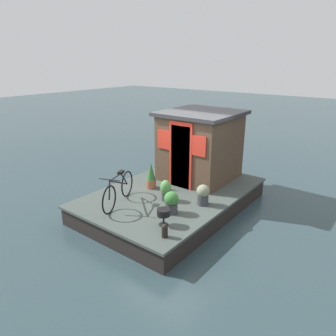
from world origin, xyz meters
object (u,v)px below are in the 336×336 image
at_px(houseboat_cabin, 200,145).
at_px(bicycle, 119,190).
at_px(potted_plant_fern, 151,176).
at_px(charcoal_grill, 164,213).
at_px(mooring_bollard, 165,230).
at_px(potted_plant_mint, 166,190).
at_px(potted_plant_thyme, 171,202).
at_px(potted_plant_geranium, 203,194).

relative_size(houseboat_cabin, bicycle, 1.34).
bearing_deg(potted_plant_fern, houseboat_cabin, -21.82).
bearing_deg(charcoal_grill, mooring_bollard, -138.98).
bearing_deg(potted_plant_mint, mooring_bollard, -142.46).
bearing_deg(mooring_bollard, potted_plant_fern, 46.64).
relative_size(potted_plant_fern, charcoal_grill, 1.99).
bearing_deg(houseboat_cabin, mooring_bollard, -158.71).
relative_size(potted_plant_fern, mooring_bollard, 2.56).
bearing_deg(bicycle, mooring_bollard, -105.57).
relative_size(potted_plant_thyme, charcoal_grill, 1.40).
xyz_separation_m(potted_plant_thyme, mooring_bollard, (-0.91, -0.53, -0.11)).
bearing_deg(potted_plant_thyme, houseboat_cabin, 17.49).
bearing_deg(mooring_bollard, potted_plant_geranium, 6.42).
distance_m(potted_plant_geranium, charcoal_grill, 1.36).
bearing_deg(potted_plant_thyme, charcoal_grill, -158.89).
relative_size(houseboat_cabin, charcoal_grill, 5.77).
bearing_deg(charcoal_grill, potted_plant_thyme, 21.11).
height_order(potted_plant_mint, potted_plant_geranium, potted_plant_mint).
bearing_deg(potted_plant_fern, potted_plant_thyme, -122.33).
relative_size(potted_plant_thyme, potted_plant_geranium, 1.01).
bearing_deg(mooring_bollard, charcoal_grill, 41.02).
bearing_deg(bicycle, potted_plant_thyme, -72.09).
bearing_deg(potted_plant_mint, potted_plant_fern, 64.66).
relative_size(potted_plant_thyme, potted_plant_fern, 0.71).
bearing_deg(potted_plant_mint, houseboat_cabin, 6.31).
xyz_separation_m(potted_plant_thyme, charcoal_grill, (-0.55, -0.21, 0.00)).
relative_size(bicycle, potted_plant_geranium, 3.11).
distance_m(potted_plant_fern, potted_plant_geranium, 1.66).
bearing_deg(potted_plant_thyme, bicycle, 107.91).
distance_m(houseboat_cabin, charcoal_grill, 3.09).
relative_size(potted_plant_mint, mooring_bollard, 1.86).
height_order(houseboat_cabin, charcoal_grill, houseboat_cabin).
relative_size(bicycle, potted_plant_mint, 2.98).
xyz_separation_m(potted_plant_thyme, potted_plant_geranium, (0.81, -0.33, -0.00)).
relative_size(bicycle, charcoal_grill, 4.30).
bearing_deg(potted_plant_geranium, potted_plant_mint, 112.36).
relative_size(potted_plant_fern, potted_plant_geranium, 1.44).
distance_m(houseboat_cabin, bicycle, 2.84).
bearing_deg(charcoal_grill, potted_plant_geranium, -5.17).
relative_size(potted_plant_geranium, charcoal_grill, 1.38).
height_order(bicycle, potted_plant_fern, bicycle).
relative_size(potted_plant_thyme, potted_plant_mint, 0.97).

